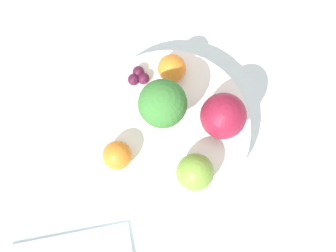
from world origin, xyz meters
TOP-DOWN VIEW (x-y plane):
  - ground_plane at (0.00, 0.00)m, footprint 6.00×6.00m
  - table_surface at (0.00, 0.00)m, footprint 1.20×1.20m
  - bowl at (0.00, 0.00)m, footprint 0.22×0.22m
  - broccoli at (-0.01, -0.02)m, footprint 0.06×0.06m
  - apple_red at (0.01, 0.07)m, footprint 0.05×0.05m
  - apple_green at (-0.06, 0.04)m, footprint 0.06×0.06m
  - orange_front at (0.07, -0.01)m, footprint 0.04×0.04m
  - orange_back at (-0.05, -0.06)m, footprint 0.04×0.04m
  - grape_cluster at (-0.01, -0.08)m, footprint 0.03×0.03m

SIDE VIEW (x-z plane):
  - ground_plane at x=0.00m, z-range 0.00..0.00m
  - table_surface at x=0.00m, z-range 0.00..0.02m
  - bowl at x=0.00m, z-range 0.02..0.06m
  - grape_cluster at x=-0.01m, z-range 0.06..0.07m
  - orange_back at x=-0.05m, z-range 0.06..0.09m
  - orange_front at x=0.07m, z-range 0.06..0.09m
  - apple_red at x=0.01m, z-range 0.06..0.10m
  - apple_green at x=-0.06m, z-range 0.06..0.12m
  - broccoli at x=-0.01m, z-range 0.06..0.14m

